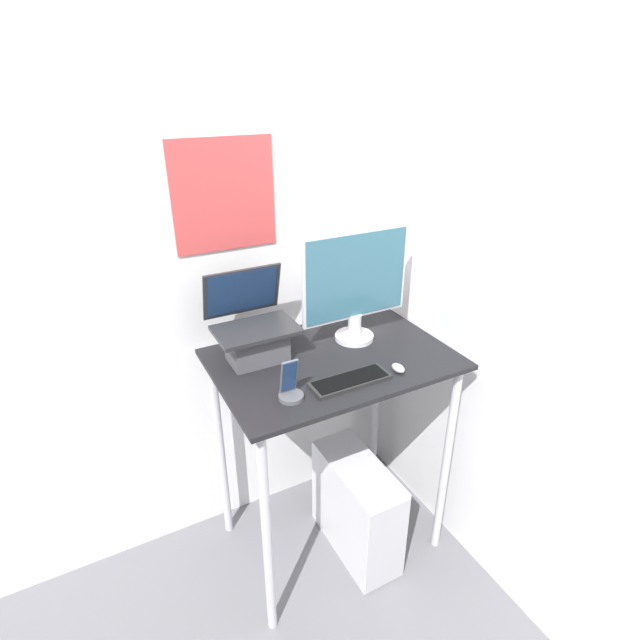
% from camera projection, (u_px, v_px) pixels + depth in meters
% --- Properties ---
extents(ground_plane, '(12.00, 12.00, 0.00)m').
position_uv_depth(ground_plane, '(366.00, 589.00, 2.20)').
color(ground_plane, slate).
extents(wall_back, '(6.00, 0.06, 2.60)m').
position_uv_depth(wall_back, '(288.00, 261.00, 2.21)').
color(wall_back, silver).
rests_on(wall_back, ground_plane).
extents(wall_side_right, '(0.05, 6.00, 2.60)m').
position_uv_depth(wall_side_right, '(506.00, 295.00, 1.87)').
color(wall_side_right, silver).
rests_on(wall_side_right, ground_plane).
extents(desk, '(0.95, 0.65, 1.02)m').
position_uv_depth(desk, '(332.00, 391.00, 2.08)').
color(desk, black).
rests_on(desk, ground_plane).
extents(laptop, '(0.32, 0.28, 0.35)m').
position_uv_depth(laptop, '(255.00, 335.00, 1.96)').
color(laptop, '#4C4C51').
rests_on(laptop, desk).
extents(monitor, '(0.48, 0.17, 0.48)m').
position_uv_depth(monitor, '(356.00, 287.00, 2.05)').
color(monitor, silver).
rests_on(monitor, desk).
extents(keyboard, '(0.31, 0.11, 0.02)m').
position_uv_depth(keyboard, '(350.00, 381.00, 1.84)').
color(keyboard, black).
rests_on(keyboard, desk).
extents(mouse, '(0.04, 0.06, 0.03)m').
position_uv_depth(mouse, '(398.00, 368.00, 1.91)').
color(mouse, '#99999E').
rests_on(mouse, desk).
extents(cell_phone, '(0.09, 0.09, 0.15)m').
position_uv_depth(cell_phone, '(290.00, 389.00, 1.74)').
color(cell_phone, '#4C4C51').
rests_on(cell_phone, desk).
extents(computer_tower, '(0.21, 0.50, 0.49)m').
position_uv_depth(computer_tower, '(357.00, 507.00, 2.31)').
color(computer_tower, silver).
rests_on(computer_tower, ground_plane).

